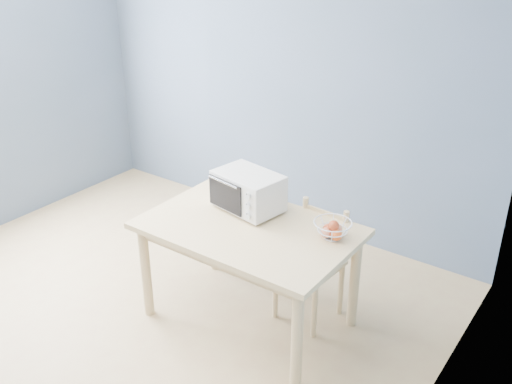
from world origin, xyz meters
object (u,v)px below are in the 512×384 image
Objects in this scene: dining_table at (249,239)px; toaster_oven at (246,190)px; dining_chair at (313,264)px; fruit_basket at (332,229)px.

toaster_oven is at bearing 129.48° from dining_table.
toaster_oven is at bearing -161.94° from dining_chair.
dining_table is 1.69× the size of dining_chair.
toaster_oven reaches higher than dining_chair.
fruit_basket is at bearing -28.95° from dining_chair.
toaster_oven is 0.69m from dining_chair.
fruit_basket is 0.47m from dining_chair.
fruit_basket is at bearing 19.44° from dining_table.
dining_table is 4.48× the size of fruit_basket.
dining_table is at bearing -40.74° from toaster_oven.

